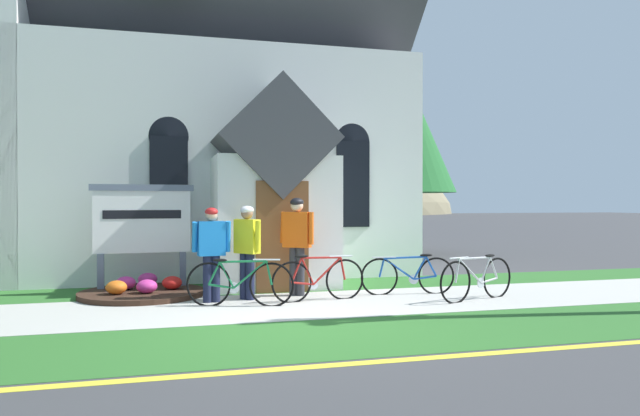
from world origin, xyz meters
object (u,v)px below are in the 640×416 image
bicycle_blue (477,279)px  roadside_conifer (396,122)px  bicycle_orange (408,275)px  cyclist_in_blue_jersey (247,245)px  church_sign (142,222)px  bicycle_green (318,279)px  cyclist_in_green_jersey (297,238)px  cyclist_in_yellow_jersey (211,248)px  bicycle_black (240,283)px

bicycle_blue → roadside_conifer: 10.21m
bicycle_orange → cyclist_in_blue_jersey: size_ratio=1.08×
cyclist_in_blue_jersey → church_sign: bearing=141.8°
bicycle_orange → bicycle_green: 1.81m
cyclist_in_blue_jersey → roadside_conifer: bearing=52.6°
church_sign → bicycle_green: size_ratio=1.20×
bicycle_orange → bicycle_blue: (0.88, -0.91, 0.02)m
bicycle_orange → cyclist_in_green_jersey: (-2.01, 0.39, 0.70)m
cyclist_in_green_jersey → cyclist_in_yellow_jersey: 1.60m
bicycle_green → roadside_conifer: size_ratio=0.25×
bicycle_blue → roadside_conifer: bearing=75.9°
church_sign → cyclist_in_yellow_jersey: size_ratio=1.26×
cyclist_in_blue_jersey → cyclist_in_green_jersey: bearing=12.0°
bicycle_green → cyclist_in_green_jersey: (-0.23, 0.65, 0.68)m
bicycle_orange → bicycle_blue: size_ratio=1.03×
church_sign → bicycle_blue: (5.61, -2.50, -0.94)m
cyclist_in_yellow_jersey → bicycle_green: bearing=-10.3°
cyclist_in_blue_jersey → cyclist_in_yellow_jersey: bearing=-168.3°
cyclist_in_blue_jersey → bicycle_black: bearing=-109.3°
church_sign → bicycle_orange: size_ratio=1.15×
bicycle_black → cyclist_in_blue_jersey: 0.85m
bicycle_blue → roadside_conifer: size_ratio=0.26×
church_sign → cyclist_in_blue_jersey: (1.77, -1.40, -0.36)m
bicycle_green → cyclist_in_yellow_jersey: size_ratio=1.06×
bicycle_blue → cyclist_in_green_jersey: 3.25m
bicycle_black → bicycle_green: bearing=6.1°
bicycle_blue → cyclist_in_yellow_jersey: bearing=167.6°
church_sign → cyclist_in_blue_jersey: church_sign is taller
church_sign → roadside_conifer: bearing=40.0°
bicycle_blue → church_sign: bearing=155.9°
bicycle_green → roadside_conifer: (4.96, 8.47, 3.96)m
bicycle_black → bicycle_green: bicycle_green is taller
bicycle_black → bicycle_green: size_ratio=1.00×
cyclist_in_yellow_jersey → cyclist_in_green_jersey: bearing=11.9°
bicycle_orange → church_sign: bearing=161.4°
church_sign → bicycle_blue: church_sign is taller
church_sign → bicycle_blue: bearing=-24.1°
church_sign → cyclist_in_green_jersey: (2.71, -1.20, -0.26)m
bicycle_blue → cyclist_in_blue_jersey: (-3.83, 1.11, 0.57)m
bicycle_blue → roadside_conifer: roadside_conifer is taller
bicycle_black → cyclist_in_green_jersey: 1.55m
church_sign → bicycle_blue: 6.21m
bicycle_orange → cyclist_in_green_jersey: size_ratio=0.99×
cyclist_in_green_jersey → cyclist_in_blue_jersey: 0.96m
cyclist_in_yellow_jersey → cyclist_in_blue_jersey: bearing=11.7°
bicycle_green → bicycle_orange: bearing=8.2°
cyclist_in_yellow_jersey → roadside_conifer: size_ratio=0.24×
cyclist_in_green_jersey → roadside_conifer: size_ratio=0.27×
cyclist_in_green_jersey → roadside_conifer: (5.19, 7.82, 3.28)m
bicycle_orange → bicycle_black: bicycle_black is taller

